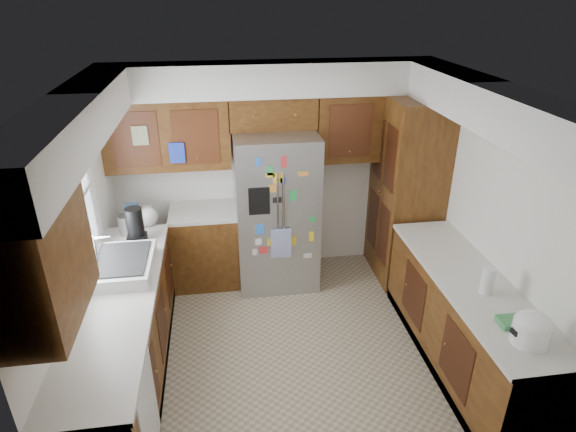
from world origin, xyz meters
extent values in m
plane|color=tan|center=(0.00, 0.00, 0.00)|extent=(3.60, 3.60, 0.00)
cube|color=white|center=(0.00, 1.60, 1.25)|extent=(3.60, 0.04, 2.50)
cube|color=white|center=(-1.80, 0.00, 1.25)|extent=(0.04, 3.20, 2.50)
cube|color=white|center=(1.80, 0.00, 1.25)|extent=(0.04, 3.20, 2.50)
cube|color=white|center=(0.00, -1.60, 1.25)|extent=(3.60, 0.04, 2.50)
cube|color=white|center=(0.00, 0.00, 2.51)|extent=(3.60, 3.20, 0.02)
cube|color=white|center=(0.00, 1.41, 2.33)|extent=(3.60, 0.38, 0.35)
cube|color=white|center=(-1.61, 0.00, 2.33)|extent=(0.38, 3.20, 0.35)
cube|color=white|center=(1.61, 0.00, 2.33)|extent=(0.38, 3.20, 0.35)
cube|color=#3F1F0C|center=(-1.14, 1.43, 1.77)|extent=(1.33, 0.34, 0.75)
cube|color=#3F1F0C|center=(1.14, 1.43, 1.77)|extent=(1.33, 0.34, 0.75)
cube|color=#3F1F0C|center=(-1.63, -1.15, 1.77)|extent=(0.34, 0.85, 0.75)
cube|color=white|center=(-1.79, 0.10, 1.60)|extent=(0.02, 0.90, 1.05)
cube|color=white|center=(-1.75, 0.10, 1.60)|extent=(0.01, 1.02, 1.15)
cube|color=#213AC3|center=(-1.03, 1.24, 1.62)|extent=(0.16, 0.02, 0.22)
cube|color=beige|center=(-1.39, 1.24, 1.82)|extent=(0.16, 0.02, 0.20)
cube|color=#3F1F0C|center=(-1.50, -0.30, 0.44)|extent=(0.60, 2.60, 0.88)
cube|color=#3F1F0C|center=(-0.83, 1.30, 0.44)|extent=(0.75, 0.60, 0.88)
cube|color=white|center=(-1.50, -0.30, 0.90)|extent=(0.63, 2.60, 0.04)
cube|color=white|center=(-0.83, 1.30, 0.90)|extent=(0.75, 0.60, 0.04)
cube|color=black|center=(-1.50, -0.30, 0.05)|extent=(0.60, 2.60, 0.10)
cube|color=white|center=(-1.19, -1.15, 0.46)|extent=(0.01, 0.58, 0.80)
cube|color=#3F1F0C|center=(1.50, -0.47, 0.44)|extent=(0.60, 2.25, 0.88)
cube|color=white|center=(1.50, -0.47, 0.90)|extent=(0.63, 2.25, 0.04)
cube|color=black|center=(1.50, -0.47, 0.05)|extent=(0.60, 2.25, 0.10)
cube|color=#3F1F0C|center=(1.50, 1.15, 1.07)|extent=(0.60, 0.90, 2.15)
cube|color=#949498|center=(0.00, 1.21, 0.90)|extent=(0.90, 0.75, 1.80)
cylinder|color=silver|center=(-0.03, 0.82, 1.05)|extent=(0.02, 0.02, 0.90)
cylinder|color=silver|center=(0.03, 0.82, 1.05)|extent=(0.02, 0.02, 0.90)
cube|color=black|center=(-0.22, 0.83, 1.20)|extent=(0.22, 0.01, 0.30)
cube|color=white|center=(0.00, 0.80, 0.70)|extent=(0.22, 0.01, 0.34)
cube|color=yellow|center=(0.13, 0.82, 0.71)|extent=(0.09, 0.00, 0.11)
cube|color=blue|center=(-0.22, 0.82, 0.87)|extent=(0.10, 0.00, 0.12)
cube|color=yellow|center=(-0.02, 0.82, 1.44)|extent=(0.11, 0.00, 0.11)
cube|color=red|center=(-0.02, 0.82, 0.71)|extent=(0.05, 0.00, 0.11)
cube|color=white|center=(-0.28, 0.82, 0.60)|extent=(0.05, 0.00, 0.07)
cube|color=red|center=(-0.19, 0.82, 0.62)|extent=(0.10, 0.00, 0.08)
cube|color=blue|center=(-0.21, 0.82, 1.63)|extent=(0.06, 0.00, 0.09)
cube|color=white|center=(-0.24, 0.82, 0.72)|extent=(0.07, 0.00, 0.07)
cube|color=orange|center=(-0.08, 0.82, 1.33)|extent=(0.08, 0.00, 0.08)
cube|color=blue|center=(0.03, 0.82, 1.41)|extent=(0.06, 0.00, 0.06)
cube|color=yellow|center=(-0.09, 0.82, 0.71)|extent=(0.10, 0.00, 0.09)
cube|color=orange|center=(0.24, 0.82, 1.48)|extent=(0.11, 0.00, 0.05)
cube|color=green|center=(-0.10, 0.82, 1.53)|extent=(0.06, 0.00, 0.10)
cube|color=green|center=(0.35, 0.82, 0.95)|extent=(0.07, 0.00, 0.05)
cube|color=red|center=(0.04, 0.82, 1.61)|extent=(0.06, 0.00, 0.12)
cube|color=black|center=(-0.03, 0.82, 1.20)|extent=(0.09, 0.00, 0.06)
cube|color=white|center=(0.30, 0.82, 0.51)|extent=(0.09, 0.00, 0.05)
cube|color=green|center=(0.13, 0.82, 1.24)|extent=(0.08, 0.00, 0.12)
cube|color=yellow|center=(-0.10, 0.82, 1.48)|extent=(0.09, 0.00, 0.05)
cube|color=yellow|center=(0.34, 0.82, 0.74)|extent=(0.05, 0.00, 0.12)
cube|color=#3F1F0C|center=(0.00, 1.43, 1.98)|extent=(0.96, 0.34, 0.35)
sphere|color=blue|center=(-0.29, 1.44, 2.29)|extent=(0.28, 0.28, 0.28)
cylinder|color=black|center=(0.27, 1.39, 2.23)|extent=(0.29, 0.29, 0.16)
ellipsoid|color=#333338|center=(0.27, 1.39, 2.31)|extent=(0.27, 0.27, 0.12)
cube|color=white|center=(-1.50, 0.10, 0.98)|extent=(0.52, 0.70, 0.12)
cube|color=black|center=(-1.50, 0.10, 1.04)|extent=(0.44, 0.60, 0.02)
cylinder|color=silver|center=(-1.70, 0.10, 1.14)|extent=(0.02, 0.02, 0.30)
cylinder|color=silver|center=(-1.64, 0.10, 1.27)|extent=(0.16, 0.02, 0.02)
cube|color=yellow|center=(-1.34, -0.15, 0.94)|extent=(0.10, 0.18, 0.04)
cube|color=black|center=(-1.44, 0.61, 0.97)|extent=(0.18, 0.14, 0.10)
cylinder|color=black|center=(-1.44, 0.61, 1.16)|extent=(0.16, 0.16, 0.28)
cylinder|color=#949498|center=(-1.58, 0.84, 1.02)|extent=(0.14, 0.14, 0.20)
sphere|color=white|center=(-1.38, 1.00, 1.02)|extent=(0.20, 0.20, 0.20)
cube|color=#3F72B2|center=(-1.56, 1.16, 1.01)|extent=(0.14, 0.10, 0.18)
cube|color=#BFB28C|center=(-1.40, 1.17, 0.99)|extent=(0.10, 0.08, 0.14)
cylinder|color=white|center=(-1.49, 0.43, 0.98)|extent=(0.08, 0.08, 0.11)
cylinder|color=white|center=(1.50, -1.28, 1.01)|extent=(0.26, 0.26, 0.18)
ellipsoid|color=white|center=(1.50, -1.28, 1.10)|extent=(0.25, 0.25, 0.11)
cube|color=black|center=(1.38, -1.28, 1.03)|extent=(0.04, 0.06, 0.04)
cylinder|color=white|center=(1.51, -0.67, 1.04)|extent=(0.11, 0.11, 0.24)
camera|label=1|loc=(-0.58, -3.70, 3.21)|focal=30.00mm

